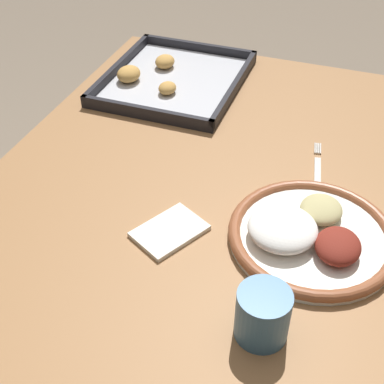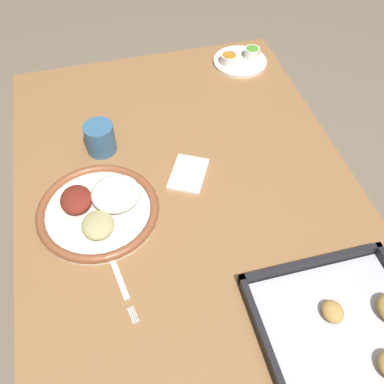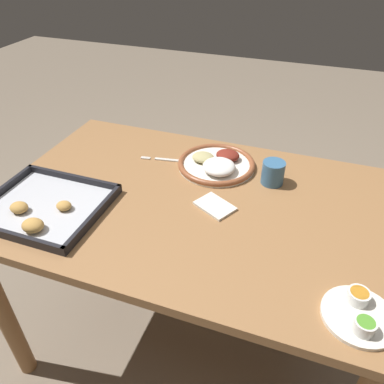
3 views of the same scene
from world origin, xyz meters
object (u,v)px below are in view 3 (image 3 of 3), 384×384
baking_tray (44,208)px  fork (172,160)px  drinking_cup (273,173)px  saucer_plate (360,314)px  napkin (215,206)px  dinner_plate (217,164)px

baking_tray → fork: bearing=-122.6°
drinking_cup → fork: bearing=-2.5°
saucer_plate → napkin: bearing=-33.1°
dinner_plate → napkin: size_ratio=1.97×
dinner_plate → saucer_plate: dinner_plate is taller
fork → baking_tray: (0.25, 0.40, 0.01)m
fork → napkin: napkin is taller
baking_tray → napkin: baking_tray is taller
fork → dinner_plate: bearing=175.4°
dinner_plate → saucer_plate: bearing=134.0°
saucer_plate → baking_tray: (0.89, -0.08, -0.00)m
baking_tray → drinking_cup: drinking_cup is taller
napkin → saucer_plate: bearing=146.9°
fork → baking_tray: bearing=48.1°
drinking_cup → napkin: 0.24m
saucer_plate → napkin: (0.41, -0.27, -0.01)m
drinking_cup → dinner_plate: bearing=-8.5°
baking_tray → napkin: size_ratio=2.56×
fork → baking_tray: size_ratio=0.58×
saucer_plate → fork: bearing=-36.6°
fork → drinking_cup: bearing=168.2°
dinner_plate → drinking_cup: size_ratio=3.48×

